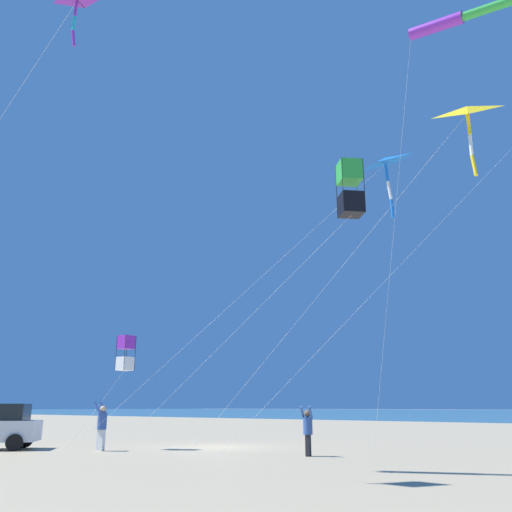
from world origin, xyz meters
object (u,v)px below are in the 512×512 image
Objects in this scene: kite_box_magenta_far_left at (350,189)px; kite_windsock_long_streamer_left at (465,17)px; kite_delta_teal_far_right at (467,112)px; kite_delta_small_distant at (75,2)px; person_adult_flyer at (102,424)px; kite_delta_rainbow_low_near at (385,163)px; person_child_green_jacket at (308,429)px; kite_box_purple_drifting at (126,353)px.

kite_windsock_long_streamer_left is at bearing 160.51° from kite_box_magenta_far_left.
kite_delta_small_distant is at bearing -39.57° from kite_delta_teal_far_right.
person_adult_flyer is 17.62m from kite_delta_rainbow_low_near.
kite_delta_teal_far_right is 7.71m from kite_delta_rainbow_low_near.
kite_delta_small_distant is (9.78, -1.78, 13.17)m from person_child_green_jacket.
kite_windsock_long_streamer_left reaches higher than kite_delta_small_distant.
kite_windsock_long_streamer_left is 3.97× the size of kite_box_purple_drifting.
kite_box_purple_drifting is (-1.07, -0.15, 2.95)m from person_adult_flyer.
kite_delta_rainbow_low_near is at bearing 130.82° from kite_box_purple_drifting.
kite_delta_small_distant is 15.65m from kite_delta_rainbow_low_near.
person_adult_flyer is 0.10× the size of kite_windsock_long_streamer_left.
kite_windsock_long_streamer_left reaches higher than person_child_green_jacket.
kite_box_magenta_far_left is at bearing 143.72° from kite_delta_small_distant.
kite_delta_teal_far_right is at bearing 10.75° from kite_windsock_long_streamer_left.
person_child_green_jacket is 0.14× the size of kite_delta_teal_far_right.
kite_delta_teal_far_right is 2.70× the size of kite_box_purple_drifting.
person_adult_flyer is 1.10× the size of person_child_green_jacket.
person_child_green_jacket is 18.91m from kite_windsock_long_streamer_left.
kite_delta_rainbow_low_near is 7.16m from kite_windsock_long_streamer_left.
person_adult_flyer is 0.14× the size of kite_delta_rainbow_low_near.
kite_delta_teal_far_right is (-3.91, 14.57, 10.58)m from person_adult_flyer.
kite_box_magenta_far_left is 0.69× the size of kite_windsock_long_streamer_left.
kite_box_magenta_far_left is 9.56m from kite_delta_rainbow_low_near.
kite_box_magenta_far_left is (-0.97, 11.47, 7.60)m from person_adult_flyer.
kite_delta_teal_far_right is (-0.50, 6.71, 10.68)m from person_child_green_jacket.
kite_box_magenta_far_left is 12.51m from kite_box_purple_drifting.
kite_delta_teal_far_right is 0.89× the size of kite_delta_small_distant.
kite_delta_small_distant is (6.37, 6.08, 13.07)m from person_adult_flyer.
person_adult_flyer is at bearing -66.54° from person_child_green_jacket.
kite_delta_small_distant is at bearing -10.33° from person_child_green_jacket.
kite_delta_small_distant is at bearing 39.91° from kite_box_purple_drifting.
person_child_green_jacket is 0.37× the size of kite_box_purple_drifting.
kite_delta_small_distant reaches higher than kite_box_purple_drifting.
kite_windsock_long_streamer_left reaches higher than kite_box_magenta_far_left.
kite_delta_rainbow_low_near reaches higher than person_child_green_jacket.
kite_windsock_long_streamer_left is (-14.08, 7.77, 4.25)m from kite_delta_small_distant.
kite_box_magenta_far_left reaches higher than person_adult_flyer.
kite_delta_rainbow_low_near is 2.88× the size of kite_box_purple_drifting.
kite_delta_small_distant is (7.34, -5.39, 5.47)m from kite_box_magenta_far_left.
kite_delta_teal_far_right is 0.94× the size of kite_delta_rainbow_low_near.
kite_delta_teal_far_right is at bearing 100.89° from kite_box_purple_drifting.
person_child_green_jacket is at bearing -124.07° from kite_box_magenta_far_left.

